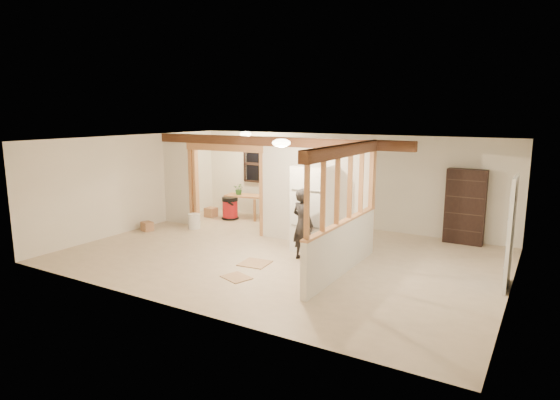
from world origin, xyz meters
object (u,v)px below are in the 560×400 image
Objects in this scene: woman at (303,224)px; work_table at (245,206)px; refrigerator at (313,208)px; shop_vac at (230,208)px; bookshelf at (465,207)px.

woman is 4.29m from work_table.
work_table is at bearing -19.29° from woman.
shop_vac is at bearing 156.26° from refrigerator.
woman is 1.40× the size of work_table.
refrigerator is at bearing -60.01° from woman.
woman is at bearing -79.30° from refrigerator.
work_table reaches higher than shop_vac.
refrigerator is at bearing -141.33° from bookshelf.
work_table is 6.07m from bookshelf.
bookshelf is (6.03, 0.40, 0.54)m from work_table.
bookshelf is (6.31, 0.75, 0.56)m from shop_vac.
bookshelf is (2.70, 3.06, 0.12)m from woman.
woman is 0.86× the size of bookshelf.
refrigerator reaches higher than work_table.
woman is at bearing -131.35° from bookshelf.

